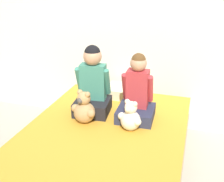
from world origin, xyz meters
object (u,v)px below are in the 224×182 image
object	(u,v)px
teddy_bear_held_by_right_child	(130,118)
teddy_bear_held_by_left_child	(84,109)
child_on_right	(137,94)
pillow_at_headboard	(126,92)
child_on_left	(93,86)
bed	(104,150)

from	to	relation	value
teddy_bear_held_by_right_child	teddy_bear_held_by_left_child	bearing A→B (deg)	-158.52
child_on_right	teddy_bear_held_by_right_child	bearing A→B (deg)	-92.23
pillow_at_headboard	child_on_right	bearing A→B (deg)	-64.30
child_on_right	teddy_bear_held_by_right_child	xyz separation A→B (m)	(0.00, -0.25, -0.12)
child_on_right	child_on_left	bearing A→B (deg)	177.78
child_on_left	teddy_bear_held_by_left_child	xyz separation A→B (m)	(0.00, -0.24, -0.15)
bed	teddy_bear_held_by_left_child	bearing A→B (deg)	160.16
teddy_bear_held_by_left_child	child_on_right	bearing A→B (deg)	47.25
child_on_left	child_on_right	xyz separation A→B (m)	(0.44, 0.00, -0.04)
child_on_right	teddy_bear_held_by_left_child	size ratio (longest dim) A/B	1.99
child_on_left	teddy_bear_held_by_right_child	bearing A→B (deg)	-35.22
bed	child_on_right	size ratio (longest dim) A/B	3.05
teddy_bear_held_by_left_child	teddy_bear_held_by_right_child	bearing A→B (deg)	17.86
child_on_left	teddy_bear_held_by_left_child	bearing A→B (deg)	-95.68
child_on_left	teddy_bear_held_by_right_child	world-z (taller)	child_on_left
child_on_right	pillow_at_headboard	xyz separation A→B (m)	(-0.22, 0.46, -0.19)
teddy_bear_held_by_right_child	child_on_left	bearing A→B (deg)	173.38
bed	teddy_bear_held_by_right_child	xyz separation A→B (m)	(0.22, 0.07, 0.34)
bed	teddy_bear_held_by_left_child	xyz separation A→B (m)	(-0.22, 0.08, 0.35)
child_on_left	pillow_at_headboard	world-z (taller)	child_on_left
teddy_bear_held_by_right_child	pillow_at_headboard	xyz separation A→B (m)	(-0.22, 0.71, -0.06)
bed	child_on_left	size ratio (longest dim) A/B	2.86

